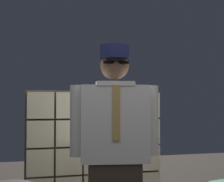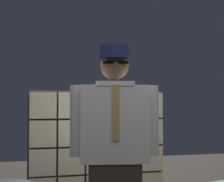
% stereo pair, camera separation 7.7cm
% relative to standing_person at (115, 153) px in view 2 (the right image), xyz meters
% --- Properties ---
extents(glass_block_wall, '(1.48, 0.10, 1.48)m').
position_rel_standing_person_xyz_m(glass_block_wall, '(0.06, 0.96, -0.21)').
color(glass_block_wall, beige).
rests_on(glass_block_wall, ground).
extents(standing_person, '(0.71, 0.34, 1.78)m').
position_rel_standing_person_xyz_m(standing_person, '(0.00, 0.00, 0.00)').
color(standing_person, '#382D23').
rests_on(standing_person, ground).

